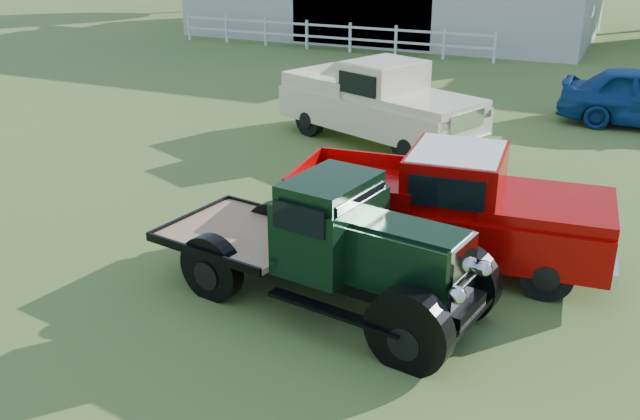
% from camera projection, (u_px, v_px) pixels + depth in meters
% --- Properties ---
extents(ground, '(120.00, 120.00, 0.00)m').
position_uv_depth(ground, '(273.00, 303.00, 10.33)').
color(ground, '#4C6B2D').
extents(fence_rail, '(14.20, 0.16, 1.20)m').
position_uv_depth(fence_rail, '(328.00, 36.00, 30.01)').
color(fence_rail, white).
rests_on(fence_rail, ground).
extents(vintage_flatbed, '(5.14, 2.69, 1.94)m').
position_uv_depth(vintage_flatbed, '(325.00, 242.00, 9.99)').
color(vintage_flatbed, black).
rests_on(vintage_flatbed, ground).
extents(red_pickup, '(5.35, 2.46, 1.89)m').
position_uv_depth(red_pickup, '(447.00, 205.00, 11.32)').
color(red_pickup, '#A50504').
rests_on(red_pickup, ground).
extents(white_pickup, '(5.80, 3.98, 1.99)m').
position_uv_depth(white_pickup, '(379.00, 103.00, 17.46)').
color(white_pickup, beige).
rests_on(white_pickup, ground).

